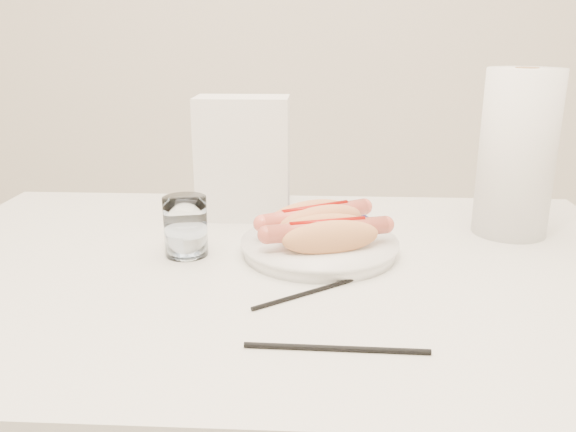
{
  "coord_description": "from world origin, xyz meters",
  "views": [
    {
      "loc": [
        0.06,
        -0.85,
        1.1
      ],
      "look_at": [
        0.02,
        0.03,
        0.82
      ],
      "focal_mm": 36.59,
      "sensor_mm": 36.0,
      "label": 1
    }
  ],
  "objects_px": {
    "hotdog_right": "(327,235)",
    "water_glass": "(186,226)",
    "napkin_box": "(243,158)",
    "hotdog_left": "(315,220)",
    "paper_towel_roll": "(517,154)",
    "table": "(276,299)",
    "plate": "(319,248)"
  },
  "relations": [
    {
      "from": "water_glass",
      "to": "napkin_box",
      "type": "bearing_deg",
      "value": 72.3
    },
    {
      "from": "plate",
      "to": "table",
      "type": "bearing_deg",
      "value": -145.1
    },
    {
      "from": "table",
      "to": "hotdog_left",
      "type": "distance_m",
      "value": 0.15
    },
    {
      "from": "napkin_box",
      "to": "hotdog_left",
      "type": "bearing_deg",
      "value": -48.98
    },
    {
      "from": "plate",
      "to": "hotdog_left",
      "type": "distance_m",
      "value": 0.05
    },
    {
      "from": "hotdog_left",
      "to": "paper_towel_roll",
      "type": "bearing_deg",
      "value": -17.61
    },
    {
      "from": "hotdog_right",
      "to": "paper_towel_roll",
      "type": "distance_m",
      "value": 0.38
    },
    {
      "from": "hotdog_left",
      "to": "napkin_box",
      "type": "height_order",
      "value": "napkin_box"
    },
    {
      "from": "paper_towel_roll",
      "to": "table",
      "type": "bearing_deg",
      "value": -157.05
    },
    {
      "from": "hotdog_left",
      "to": "table",
      "type": "bearing_deg",
      "value": -156.19
    },
    {
      "from": "hotdog_right",
      "to": "water_glass",
      "type": "bearing_deg",
      "value": 157.68
    },
    {
      "from": "plate",
      "to": "napkin_box",
      "type": "bearing_deg",
      "value": 126.71
    },
    {
      "from": "plate",
      "to": "hotdog_left",
      "type": "relative_size",
      "value": 1.34
    },
    {
      "from": "plate",
      "to": "paper_towel_roll",
      "type": "relative_size",
      "value": 0.85
    },
    {
      "from": "hotdog_right",
      "to": "paper_towel_roll",
      "type": "relative_size",
      "value": 0.67
    },
    {
      "from": "hotdog_right",
      "to": "water_glass",
      "type": "relative_size",
      "value": 2.0
    },
    {
      "from": "plate",
      "to": "hotdog_right",
      "type": "xyz_separation_m",
      "value": [
        0.01,
        -0.03,
        0.04
      ]
    },
    {
      "from": "plate",
      "to": "napkin_box",
      "type": "height_order",
      "value": "napkin_box"
    },
    {
      "from": "hotdog_left",
      "to": "water_glass",
      "type": "distance_m",
      "value": 0.21
    },
    {
      "from": "hotdog_left",
      "to": "napkin_box",
      "type": "relative_size",
      "value": 0.79
    },
    {
      "from": "hotdog_left",
      "to": "water_glass",
      "type": "bearing_deg",
      "value": 163.19
    },
    {
      "from": "napkin_box",
      "to": "paper_towel_roll",
      "type": "relative_size",
      "value": 0.8
    },
    {
      "from": "plate",
      "to": "water_glass",
      "type": "bearing_deg",
      "value": -176.16
    },
    {
      "from": "hotdog_left",
      "to": "paper_towel_roll",
      "type": "height_order",
      "value": "paper_towel_roll"
    },
    {
      "from": "table",
      "to": "paper_towel_roll",
      "type": "height_order",
      "value": "paper_towel_roll"
    },
    {
      "from": "hotdog_left",
      "to": "hotdog_right",
      "type": "distance_m",
      "value": 0.08
    },
    {
      "from": "table",
      "to": "napkin_box",
      "type": "distance_m",
      "value": 0.31
    },
    {
      "from": "table",
      "to": "hotdog_right",
      "type": "distance_m",
      "value": 0.13
    },
    {
      "from": "water_glass",
      "to": "napkin_box",
      "type": "relative_size",
      "value": 0.42
    },
    {
      "from": "table",
      "to": "water_glass",
      "type": "relative_size",
      "value": 12.44
    },
    {
      "from": "napkin_box",
      "to": "paper_towel_roll",
      "type": "xyz_separation_m",
      "value": [
        0.49,
        -0.07,
        0.03
      ]
    },
    {
      "from": "napkin_box",
      "to": "paper_towel_roll",
      "type": "distance_m",
      "value": 0.49
    }
  ]
}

